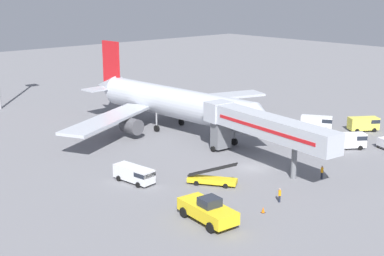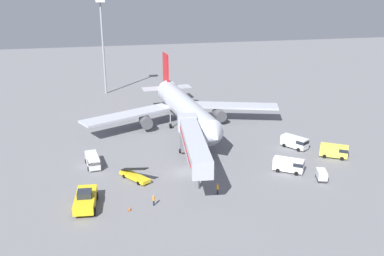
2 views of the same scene
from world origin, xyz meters
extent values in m
plane|color=slate|center=(0.00, 0.00, 0.00)|extent=(300.00, 300.00, 0.00)
cylinder|color=#B7BCC6|center=(4.74, 21.04, 4.66)|extent=(7.18, 32.00, 4.99)
cone|color=#B7BCC6|center=(5.97, 3.34, 4.66)|extent=(5.14, 4.09, 4.89)
cone|color=#B7BCC6|center=(3.44, 39.78, 5.04)|extent=(5.13, 6.16, 4.74)
cube|color=red|center=(3.54, 38.33, 9.65)|extent=(0.68, 4.61, 7.98)
cube|color=#B7BCC6|center=(6.55, 38.12, 5.29)|extent=(6.21, 3.75, 0.24)
cube|color=#B7BCC6|center=(0.58, 37.70, 5.29)|extent=(6.21, 3.75, 0.24)
cube|color=#B7BCC6|center=(16.26, 24.86, 3.54)|extent=(20.94, 10.72, 0.44)
cube|color=#B7BCC6|center=(-7.20, 23.23, 3.54)|extent=(20.47, 13.12, 0.44)
cylinder|color=#4C4C51|center=(12.87, 23.41, 2.01)|extent=(2.71, 3.41, 2.50)
cylinder|color=#4C4C51|center=(-3.64, 22.27, 2.01)|extent=(2.71, 3.41, 2.50)
cylinder|color=gray|center=(5.60, 8.69, 1.86)|extent=(0.28, 0.28, 2.62)
cylinder|color=black|center=(5.60, 8.69, 0.55)|extent=(0.43, 1.12, 1.10)
cylinder|color=gray|center=(7.47, 23.14, 1.86)|extent=(0.28, 0.28, 2.62)
cylinder|color=black|center=(7.47, 23.14, 0.55)|extent=(0.43, 1.12, 1.10)
cylinder|color=gray|center=(1.75, 22.74, 1.86)|extent=(0.28, 0.28, 2.62)
cylinder|color=black|center=(1.75, 22.74, 0.55)|extent=(0.43, 1.12, 1.10)
cube|color=#B2B7C1|center=(1.11, -2.06, 5.71)|extent=(5.39, 21.09, 2.70)
cube|color=red|center=(-0.39, -1.88, 5.71)|extent=(2.07, 17.43, 0.44)
cube|color=#B2B7C1|center=(2.39, 8.91, 5.71)|extent=(3.75, 3.18, 2.84)
cube|color=#232833|center=(2.54, 10.20, 5.96)|extent=(3.31, 0.62, 0.90)
cube|color=slate|center=(2.32, 8.31, 2.38)|extent=(2.74, 2.08, 3.96)
cylinder|color=black|center=(0.91, 8.48, 0.40)|extent=(0.39, 0.83, 0.80)
cylinder|color=black|center=(3.74, 8.15, 0.40)|extent=(0.39, 0.83, 0.80)
cylinder|color=slate|center=(0.63, -6.20, 2.18)|extent=(0.70, 0.70, 4.36)
cube|color=yellow|center=(-16.05, -8.21, 1.18)|extent=(3.41, 7.13, 1.26)
cube|color=#232833|center=(-16.09, -8.56, 2.26)|extent=(2.09, 1.98, 0.90)
cylinder|color=black|center=(-14.97, -10.57, 0.55)|extent=(0.51, 1.13, 1.10)
cylinder|color=black|center=(-17.58, -10.32, 0.55)|extent=(0.51, 1.13, 1.10)
cylinder|color=black|center=(-14.53, -6.11, 0.55)|extent=(0.51, 1.13, 1.10)
cylinder|color=black|center=(-17.14, -5.86, 0.55)|extent=(0.51, 1.13, 1.10)
cube|color=yellow|center=(-8.43, -1.02, 0.57)|extent=(4.63, 5.86, 0.55)
cube|color=black|center=(-8.43, -1.02, 1.92)|extent=(4.05, 5.49, 2.09)
cylinder|color=black|center=(-6.81, -2.09, 0.30)|extent=(0.51, 0.62, 0.60)
cylinder|color=black|center=(-8.08, -2.93, 0.30)|extent=(0.51, 0.62, 0.60)
cylinder|color=black|center=(-8.78, 0.90, 0.30)|extent=(0.51, 0.62, 0.60)
cylinder|color=black|center=(-10.05, 0.05, 0.30)|extent=(0.51, 0.62, 0.60)
cube|color=white|center=(16.87, -3.72, 1.31)|extent=(5.09, 4.37, 2.04)
cube|color=#1E232D|center=(18.24, -4.71, 1.76)|extent=(2.36, 2.42, 0.65)
cylinder|color=black|center=(18.62, -3.91, 0.34)|extent=(0.74, 0.66, 0.68)
cylinder|color=black|center=(17.61, -5.33, 0.34)|extent=(0.74, 0.66, 0.68)
cylinder|color=black|center=(16.13, -2.12, 0.34)|extent=(0.74, 0.66, 0.68)
cylinder|color=black|center=(15.11, -3.53, 0.34)|extent=(0.74, 0.66, 0.68)
cube|color=#E5DB4C|center=(27.59, 0.21, 1.29)|extent=(5.16, 4.35, 2.00)
cube|color=#1E232D|center=(28.96, -0.69, 1.73)|extent=(2.43, 2.57, 0.64)
cylinder|color=black|center=(29.38, 0.21, 0.34)|extent=(0.77, 0.68, 0.68)
cylinder|color=black|center=(28.31, -1.43, 0.34)|extent=(0.77, 0.68, 0.68)
cylinder|color=black|center=(26.87, 1.85, 0.34)|extent=(0.77, 0.68, 0.68)
cylinder|color=black|center=(25.80, 0.22, 0.34)|extent=(0.77, 0.68, 0.68)
cube|color=silver|center=(22.67, 6.03, 1.26)|extent=(4.36, 5.37, 1.94)
cube|color=#1E232D|center=(23.59, 4.56, 1.69)|extent=(2.55, 2.44, 0.62)
cylinder|color=black|center=(24.31, 5.18, 0.34)|extent=(0.66, 0.76, 0.68)
cylinder|color=black|center=(22.71, 4.19, 0.34)|extent=(0.66, 0.76, 0.68)
cylinder|color=black|center=(22.64, 7.87, 0.34)|extent=(0.66, 0.76, 0.68)
cylinder|color=black|center=(21.04, 6.87, 0.34)|extent=(0.66, 0.76, 0.68)
cube|color=silver|center=(-14.92, 6.03, 1.12)|extent=(2.62, 5.75, 1.66)
cube|color=#1E232D|center=(-14.68, 4.16, 1.49)|extent=(2.17, 2.01, 0.53)
cylinder|color=black|center=(-13.78, 4.44, 0.34)|extent=(0.43, 0.72, 0.68)
cylinder|color=black|center=(-15.62, 4.20, 0.34)|extent=(0.43, 0.72, 0.68)
cylinder|color=black|center=(-14.23, 7.85, 0.34)|extent=(0.43, 0.72, 0.68)
cylinder|color=black|center=(-16.06, 7.62, 0.34)|extent=(0.43, 0.72, 0.68)
cylinder|color=black|center=(20.43, -6.61, 0.18)|extent=(0.23, 0.38, 0.36)
cylinder|color=#1E2333|center=(-6.65, -9.91, 0.40)|extent=(0.28, 0.28, 0.79)
cylinder|color=orange|center=(-6.65, -9.91, 1.10)|extent=(0.38, 0.38, 0.63)
sphere|color=tan|center=(-6.65, -9.91, 1.54)|extent=(0.21, 0.21, 0.21)
cylinder|color=#1E2333|center=(3.16, -8.65, 0.41)|extent=(0.31, 0.31, 0.82)
cylinder|color=orange|center=(3.16, -8.65, 1.15)|extent=(0.41, 0.41, 0.65)
sphere|color=tan|center=(3.16, -8.65, 1.60)|extent=(0.22, 0.22, 0.22)
cube|color=black|center=(-10.15, -10.56, 0.01)|extent=(0.42, 0.42, 0.03)
cone|color=orange|center=(-10.15, -10.56, 0.33)|extent=(0.35, 0.35, 0.61)
camera|label=1|loc=(-50.51, -44.27, 23.06)|focal=49.70mm
camera|label=2|loc=(-13.58, -63.82, 30.36)|focal=40.12mm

